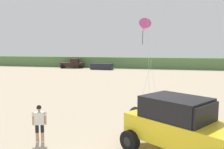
# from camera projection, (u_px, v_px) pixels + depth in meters

# --- Properties ---
(dune_ridge) EXTENTS (90.00, 6.54, 2.22)m
(dune_ridge) POSITION_uv_depth(u_px,v_px,m) (166.00, 63.00, 49.87)
(dune_ridge) COLOR #567A47
(dune_ridge) RESTS_ON ground_plane
(jeep) EXTENTS (4.94, 4.36, 2.26)m
(jeep) POSITION_uv_depth(u_px,v_px,m) (182.00, 126.00, 8.89)
(jeep) COLOR yellow
(jeep) RESTS_ON ground_plane
(person_watching) EXTENTS (0.59, 0.42, 1.67)m
(person_watching) POSITION_uv_depth(u_px,v_px,m) (39.00, 122.00, 10.31)
(person_watching) COLOR tan
(person_watching) RESTS_ON ground_plane
(distant_pickup) EXTENTS (4.91, 3.32, 1.98)m
(distant_pickup) POSITION_uv_depth(u_px,v_px,m) (73.00, 64.00, 49.64)
(distant_pickup) COLOR black
(distant_pickup) RESTS_ON ground_plane
(distant_sedan) EXTENTS (4.28, 1.91, 1.20)m
(distant_sedan) POSITION_uv_depth(u_px,v_px,m) (102.00, 66.00, 46.22)
(distant_sedan) COLOR #1E232D
(distant_sedan) RESTS_ON ground_plane
(kite_orange_streamer) EXTENTS (2.40, 5.15, 7.01)m
(kite_orange_streamer) POSITION_uv_depth(u_px,v_px,m) (144.00, 27.00, 23.23)
(kite_orange_streamer) COLOR #E04C93
(kite_orange_streamer) RESTS_ON ground_plane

